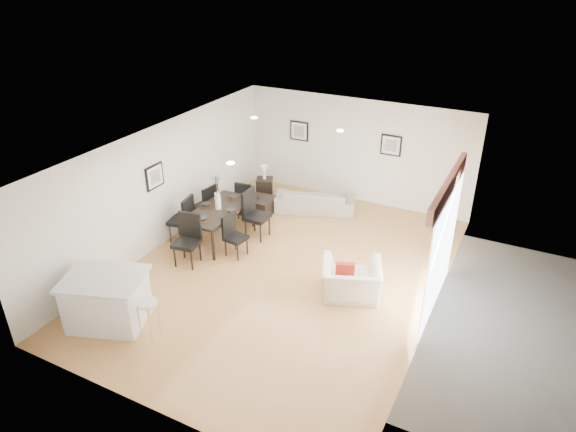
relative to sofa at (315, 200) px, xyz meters
The scene contains 26 objects.
ground 2.98m from the sofa, 77.82° to the right, with size 8.00×8.00×0.00m, color tan.
wall_back 1.65m from the sofa, 60.25° to the left, with size 6.00×0.04×2.70m, color white.
wall_front 7.01m from the sofa, 84.81° to the right, with size 6.00×0.04×2.70m, color white.
wall_left 3.90m from the sofa, 129.26° to the right, with size 0.04×8.00×2.70m, color white.
wall_right 4.77m from the sofa, 38.68° to the right, with size 0.04×8.00×2.70m, color white.
ceiling 3.82m from the sofa, 77.82° to the right, with size 6.00×8.00×0.02m, color white.
sofa is the anchor object (origin of this frame).
armchair 3.70m from the sofa, 55.06° to the right, with size 1.09×0.95×0.71m, color white.
dining_table 2.69m from the sofa, 120.27° to the right, with size 0.93×1.83×0.76m.
dining_chair_wnear 3.39m from the sofa, 125.83° to the right, with size 0.56×0.56×1.09m.
dining_chair_wfar 2.73m from the sofa, 136.88° to the right, with size 0.52×0.52×1.01m.
dining_chair_enear 2.84m from the sofa, 104.21° to the right, with size 0.47×0.47×0.94m.
dining_chair_efar 2.00m from the sofa, 111.13° to the right, with size 0.51×0.51×1.13m.
dining_chair_head 3.69m from the sofa, 111.66° to the right, with size 0.57×0.57×1.10m.
dining_chair_foot 1.79m from the sofa, 138.71° to the right, with size 0.49×0.49×0.97m.
vase 2.78m from the sofa, 120.27° to the right, with size 1.04×1.60×0.81m.
coffee_table 1.59m from the sofa, 149.63° to the right, with size 1.06×0.63×0.42m, color black.
side_table 1.48m from the sofa, behind, with size 0.43×0.43×0.57m, color black.
table_lamp 1.57m from the sofa, behind, with size 0.19×0.19×0.36m.
cushion 3.74m from the sofa, 57.23° to the right, with size 0.36×0.11×0.36m, color maroon.
kitchen_island 5.87m from the sofa, 103.90° to the right, with size 1.61×1.42×0.94m.
bar_stool 5.72m from the sofa, 94.82° to the right, with size 0.34×0.34×0.75m.
framed_print_back_left 1.98m from the sofa, 132.38° to the left, with size 0.52×0.04×0.52m.
framed_print_back_right 2.31m from the sofa, 34.94° to the left, with size 0.52×0.04×0.52m.
framed_print_left_wall 4.12m from the sofa, 127.05° to the right, with size 0.04×0.52×0.52m.
sliding_door 4.64m from the sofa, 36.01° to the right, with size 0.12×2.70×2.57m.
Camera 1 is at (4.07, -7.83, 5.86)m, focal length 32.00 mm.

